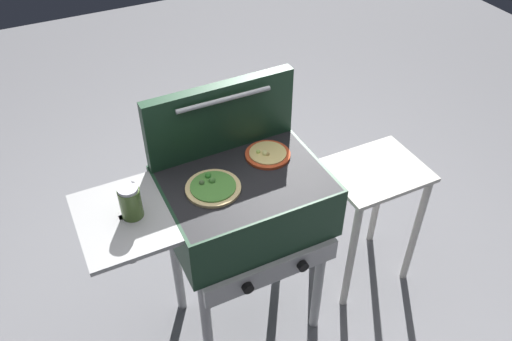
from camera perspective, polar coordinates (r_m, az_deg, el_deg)
The scene contains 7 objects.
ground_plane at distance 2.69m, azimuth -0.99°, elevation -15.51°, with size 8.00×8.00×0.00m, color gray.
grill at distance 2.10m, azimuth -1.52°, elevation -3.99°, with size 0.96×0.53×0.90m.
grill_lid_open at distance 2.07m, azimuth -3.88°, elevation 5.82°, with size 0.63×0.09×0.30m.
pizza_veggie at distance 1.96m, azimuth -4.75°, elevation -1.83°, with size 0.21×0.21×0.04m.
pizza_cheese at distance 2.11m, azimuth 1.28°, elevation 1.80°, with size 0.18×0.18×0.03m.
sauce_jar at distance 1.87m, azimuth -13.61°, elevation -3.38°, with size 0.08×0.08×0.13m.
prep_table at distance 2.55m, azimuth 12.43°, elevation -3.22°, with size 0.44×0.36×0.70m.
Camera 1 is at (-0.63, -1.38, 2.22)m, focal length 36.48 mm.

